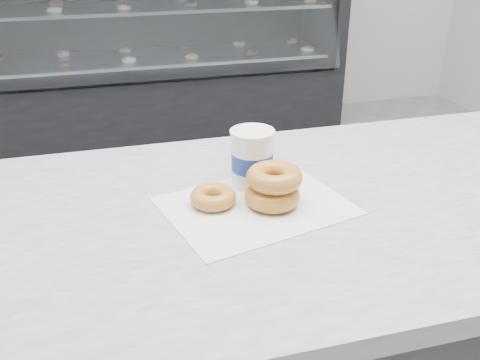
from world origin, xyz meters
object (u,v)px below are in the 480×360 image
object	(u,v)px
display_case	(158,69)
donut_single	(213,197)
coffee_cup	(252,158)
donut_stack	(273,186)

from	to	relation	value
display_case	donut_single	bearing A→B (deg)	-94.73
display_case	coffee_cup	distance (m)	2.67
coffee_cup	donut_stack	bearing A→B (deg)	-85.95
display_case	donut_single	distance (m)	2.73
donut_single	coffee_cup	distance (m)	0.13
donut_single	coffee_cup	xyz separation A→B (m)	(0.10, 0.06, 0.04)
display_case	coffee_cup	size ratio (longest dim) A/B	19.77
donut_single	donut_stack	distance (m)	0.12
coffee_cup	display_case	bearing A→B (deg)	82.41
display_case	donut_stack	distance (m)	2.76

